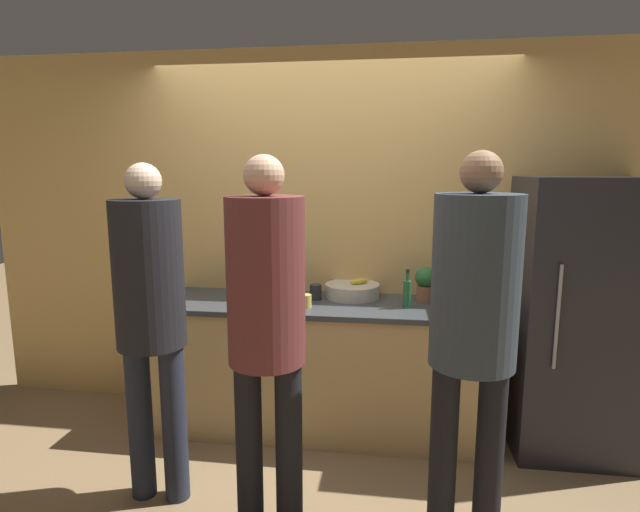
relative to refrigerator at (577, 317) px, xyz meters
name	(u,v)px	position (x,y,z in m)	size (l,w,h in m)	color
ground_plane	(317,455)	(-1.59, -0.35, -0.87)	(14.00, 14.00, 0.00)	#8C704C
wall_back	(330,236)	(-1.59, 0.34, 0.43)	(5.20, 0.06, 2.60)	#E0B266
counter	(324,365)	(-1.59, 0.02, -0.42)	(2.24, 0.67, 0.90)	tan
refrigerator	(577,317)	(0.00, 0.00, 0.00)	(0.75, 0.66, 1.73)	#232328
person_left	(150,305)	(-2.39, -0.85, 0.22)	(0.35, 0.35, 1.81)	#232838
person_center	(266,315)	(-1.73, -1.02, 0.24)	(0.36, 0.36, 1.84)	black
person_right	(474,313)	(-0.79, -0.95, 0.27)	(0.39, 0.39, 1.85)	black
fruit_bowl	(352,290)	(-1.42, 0.18, 0.08)	(0.38, 0.38, 0.13)	beige
utensil_crock	(480,295)	(-0.58, 0.09, 0.10)	(0.11, 0.11, 0.26)	silver
bottle_green	(407,293)	(-1.05, -0.05, 0.13)	(0.05, 0.05, 0.25)	#236033
bottle_clear	(266,297)	(-1.96, -0.13, 0.09)	(0.06, 0.06, 0.16)	silver
cup_yellow	(305,301)	(-1.70, -0.13, 0.08)	(0.08, 0.08, 0.08)	gold
cup_black	(316,292)	(-1.66, 0.08, 0.09)	(0.08, 0.08, 0.10)	#28282D
potted_plant	(425,283)	(-0.93, 0.13, 0.16)	(0.14, 0.14, 0.24)	#9E6042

